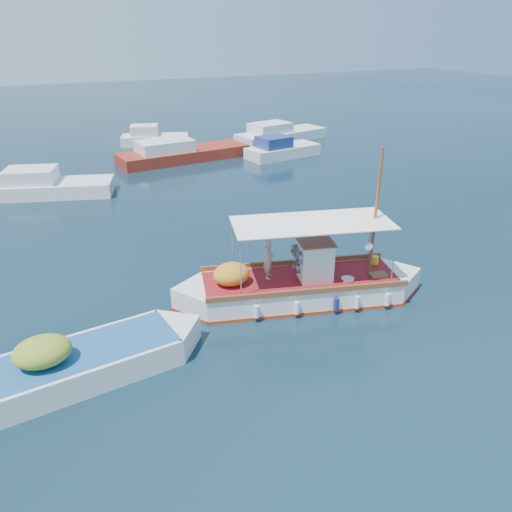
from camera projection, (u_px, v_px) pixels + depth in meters
name	position (u px, v px, depth m)	size (l,w,h in m)	color
ground	(288.00, 294.00, 18.32)	(160.00, 160.00, 0.00)	black
fishing_caique	(299.00, 287.00, 17.80)	(8.86, 4.10, 5.59)	white
dinghy	(79.00, 366.00, 13.84)	(7.27, 2.70, 1.79)	white
bg_boat_nw	(48.00, 187.00, 28.74)	(7.24, 4.29, 1.80)	silver
bg_boat_n	(180.00, 154.00, 36.13)	(9.76, 3.90, 1.80)	maroon
bg_boat_ne	(281.00, 150.00, 37.12)	(5.86, 3.06, 1.80)	silver
bg_boat_e	(279.00, 135.00, 42.34)	(8.55, 4.33, 1.80)	silver
bg_boat_far_n	(153.00, 139.00, 40.91)	(5.72, 3.55, 1.80)	silver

